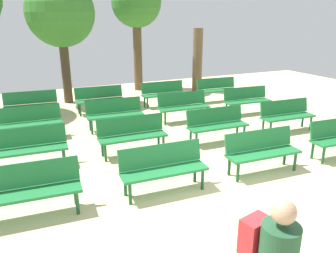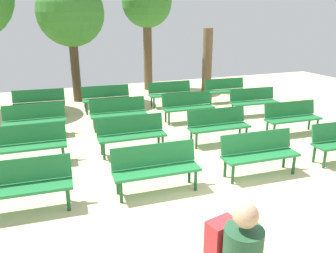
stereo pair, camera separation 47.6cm
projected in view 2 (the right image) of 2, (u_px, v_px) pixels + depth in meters
The scene contains 19 objects.
ground_plane at pixel (250, 227), 5.12m from camera, with size 24.00×24.00×0.00m, color beige.
bench_r0_c0 at pixel (22, 183), 5.42m from camera, with size 1.63×0.59×0.87m.
bench_r0_c1 at pixel (156, 166), 6.05m from camera, with size 1.62×0.56×0.87m.
bench_r0_c2 at pixel (259, 151), 6.70m from camera, with size 1.62×0.57×0.87m.
bench_r1_c0 at pixel (28, 143), 7.16m from camera, with size 1.63×0.57×0.87m.
bench_r1_c1 at pixel (131, 132), 7.80m from camera, with size 1.61×0.53×0.87m.
bench_r1_c2 at pixel (218, 124), 8.44m from camera, with size 1.62×0.54×0.87m.
bench_r1_c3 at pixel (292, 116), 9.12m from camera, with size 1.62×0.57×0.87m.
bench_r2_c0 at pixel (35, 118), 8.88m from camera, with size 1.62×0.54×0.87m.
bench_r2_c1 at pixel (118, 111), 9.55m from camera, with size 1.63×0.59×0.87m.
bench_r2_c2 at pixel (188, 105), 10.22m from camera, with size 1.62×0.54×0.87m.
bench_r2_c3 at pixel (253, 100), 10.87m from camera, with size 1.63×0.60×0.87m.
bench_r3_c0 at pixel (39, 102), 10.66m from camera, with size 1.63×0.61×0.87m.
bench_r3_c1 at pixel (106, 97), 11.27m from camera, with size 1.62×0.55×0.87m.
bench_r3_c2 at pixel (170, 92), 11.98m from camera, with size 1.62×0.54×0.87m.
bench_r3_c3 at pixel (225, 89), 12.57m from camera, with size 1.63×0.58×0.87m.
tree_0 at pixel (71, 14), 11.84m from camera, with size 2.40×2.40×4.45m.
tree_1 at pixel (147, 4), 13.79m from camera, with size 2.09×2.09×4.74m.
tree_3 at pixel (207, 61), 13.99m from camera, with size 0.41×0.41×2.68m.
Camera 2 is at (-2.77, -3.62, 3.08)m, focal length 35.37 mm.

